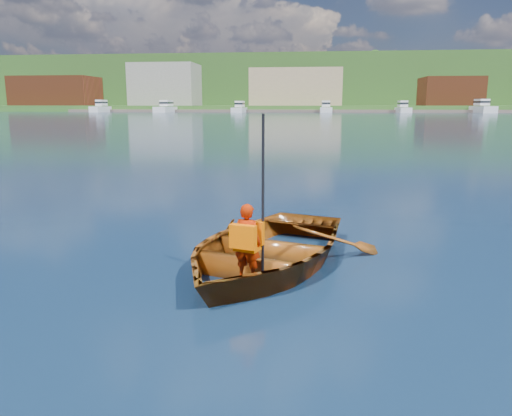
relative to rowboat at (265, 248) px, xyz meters
name	(u,v)px	position (x,y,z in m)	size (l,w,h in m)	color
ground	(229,255)	(-0.60, 0.43, -0.26)	(600.00, 600.00, 0.00)	#131F43
rowboat	(265,248)	(0.00, 0.00, 0.00)	(3.91, 4.64, 0.82)	#6F390C
child_paddler	(247,240)	(-0.13, -0.90, 0.37)	(0.43, 0.42, 2.09)	#A31D01
shoreline	(312,87)	(-0.60, 237.04, 10.06)	(400.00, 140.00, 22.00)	#354F24
dock	(320,111)	(2.37, 148.43, 0.14)	(160.04, 6.34, 0.80)	brown
waterfront_buildings	(288,88)	(-8.34, 165.43, 7.48)	(202.00, 16.00, 14.00)	brown
marina_yachts	(339,108)	(7.77, 143.78, 1.06)	(143.39, 13.54, 4.09)	silver
hillside_trees	(318,74)	(1.81, 229.20, 15.86)	(310.98, 88.90, 27.95)	#382314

